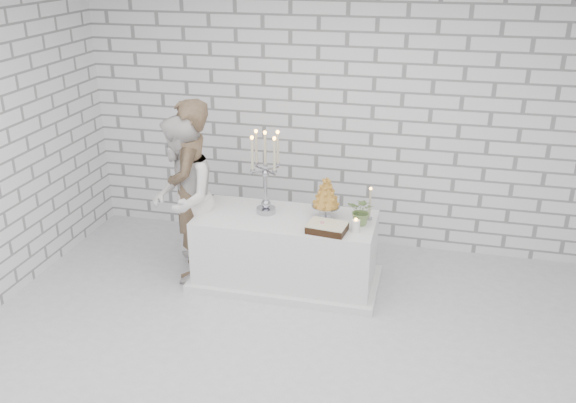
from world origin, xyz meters
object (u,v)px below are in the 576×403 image
(candelabra, at_px, (266,173))
(bride, at_px, (182,199))
(croquembouche, at_px, (326,198))
(cake_table, at_px, (286,250))
(groom, at_px, (191,190))

(candelabra, bearing_deg, bride, -170.79)
(croquembouche, bearing_deg, candelabra, -179.57)
(cake_table, bearing_deg, candelabra, 165.15)
(bride, distance_m, candelabra, 0.91)
(bride, distance_m, croquembouche, 1.47)
(groom, xyz_separation_m, bride, (-0.06, -0.08, -0.07))
(groom, distance_m, croquembouche, 1.41)
(groom, distance_m, candelabra, 0.82)
(groom, relative_size, croquembouche, 4.26)
(croquembouche, bearing_deg, bride, -174.46)
(groom, xyz_separation_m, croquembouche, (1.40, 0.06, 0.03))
(groom, distance_m, bride, 0.12)
(bride, height_order, candelabra, bride)
(croquembouche, bearing_deg, cake_table, -170.98)
(groom, xyz_separation_m, candelabra, (0.79, 0.06, 0.24))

